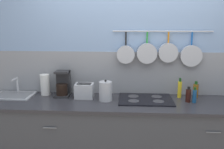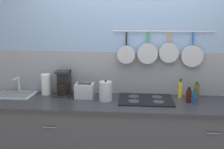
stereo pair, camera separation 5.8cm
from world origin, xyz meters
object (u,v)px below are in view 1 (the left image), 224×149
object	(u,v)px
bottle_olive_oil	(188,95)
bottle_dish_soap	(196,90)
paper_towel_roll	(45,85)
bottle_vinegar	(194,96)
toaster	(84,91)
kettle	(106,91)
coffee_maker	(63,85)
bottle_sesame_oil	(180,89)

from	to	relation	value
bottle_olive_oil	bottle_dish_soap	distance (m)	0.23
paper_towel_roll	bottle_vinegar	distance (m)	1.76
bottle_olive_oil	toaster	bearing A→B (deg)	176.23
bottle_vinegar	bottle_olive_oil	bearing A→B (deg)	164.01
toaster	bottle_dish_soap	size ratio (longest dim) A/B	1.20
kettle	bottle_dish_soap	world-z (taller)	kettle
coffee_maker	bottle_dish_soap	world-z (taller)	coffee_maker
bottle_olive_oil	bottle_vinegar	world-z (taller)	same
coffee_maker	bottle_vinegar	world-z (taller)	coffee_maker
paper_towel_roll	bottle_sesame_oil	distance (m)	1.62
toaster	kettle	size ratio (longest dim) A/B	0.95
bottle_vinegar	coffee_maker	bearing A→B (deg)	173.64
kettle	bottle_olive_oil	world-z (taller)	kettle
paper_towel_roll	bottle_olive_oil	distance (m)	1.70
toaster	bottle_sesame_oil	distance (m)	1.13
bottle_sesame_oil	bottle_olive_oil	bearing A→B (deg)	-68.58
bottle_sesame_oil	bottle_vinegar	bearing A→B (deg)	-54.92
coffee_maker	bottle_sesame_oil	size ratio (longest dim) A/B	1.30
coffee_maker	bottle_sesame_oil	bearing A→B (deg)	0.48
paper_towel_roll	coffee_maker	xyz separation A→B (m)	(0.23, -0.02, 0.00)
paper_towel_roll	bottle_sesame_oil	bearing A→B (deg)	-0.41
toaster	bottle_sesame_oil	xyz separation A→B (m)	(1.12, 0.09, 0.02)
paper_towel_roll	bottle_sesame_oil	xyz separation A→B (m)	(1.62, -0.01, -0.02)
toaster	kettle	world-z (taller)	kettle
toaster	bottle_olive_oil	size ratio (longest dim) A/B	1.32
coffee_maker	bottle_olive_oil	bearing A→B (deg)	-5.93
coffee_maker	kettle	world-z (taller)	coffee_maker
kettle	paper_towel_roll	bearing A→B (deg)	166.64
toaster	kettle	distance (m)	0.27
bottle_vinegar	bottle_sesame_oil	bearing A→B (deg)	125.08
kettle	bottle_sesame_oil	bearing A→B (deg)	11.04
toaster	kettle	bearing A→B (deg)	-17.84
coffee_maker	bottle_vinegar	distance (m)	1.54
bottle_sesame_oil	bottle_vinegar	size ratio (longest dim) A/B	1.34
bottle_dish_soap	bottle_sesame_oil	bearing A→B (deg)	-172.42
bottle_olive_oil	bottle_dish_soap	bearing A→B (deg)	55.67
toaster	bottle_vinegar	bearing A→B (deg)	-4.40
coffee_maker	bottle_dish_soap	size ratio (longest dim) A/B	1.60
paper_towel_roll	bottle_olive_oil	bearing A→B (deg)	-5.93
toaster	bottle_olive_oil	bearing A→B (deg)	-3.77
kettle	bottle_vinegar	bearing A→B (deg)	-0.76
toaster	bottle_dish_soap	bearing A→B (deg)	4.83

